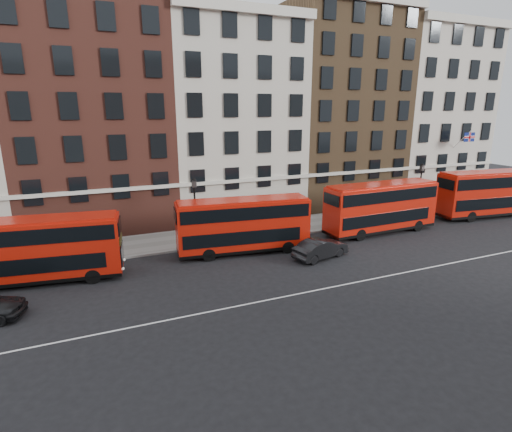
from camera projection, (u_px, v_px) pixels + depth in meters
name	position (u px, v px, depth m)	size (l,w,h in m)	color
ground	(322.00, 274.00, 26.43)	(120.00, 120.00, 0.00)	black
pavement	(259.00, 230.00, 35.73)	(80.00, 5.00, 0.15)	gray
kerb	(271.00, 238.00, 33.51)	(80.00, 0.30, 0.16)	gray
road_centre_line	(339.00, 286.00, 24.65)	(70.00, 0.12, 0.01)	white
building_terrace	(227.00, 112.00, 39.50)	(64.00, 11.95, 22.00)	#B0A898
bus_a	(36.00, 249.00, 24.57)	(10.10, 3.71, 4.15)	red
bus_b	(243.00, 224.00, 29.74)	(10.11, 3.60, 4.16)	red
bus_c	(381.00, 207.00, 34.56)	(10.53, 2.81, 4.40)	red
bus_d	(490.00, 193.00, 39.66)	(11.24, 3.98, 4.63)	red
car_front	(321.00, 248.00, 29.05)	(1.54, 4.41, 1.45)	black
lamp_post_left	(195.00, 208.00, 31.11)	(0.44, 0.44, 5.33)	black
lamp_post_right	(420.00, 187.00, 39.24)	(0.44, 0.44, 5.33)	black
traffic_light	(464.00, 189.00, 41.55)	(0.25, 0.45, 3.27)	black
iron_railings	(250.00, 217.00, 37.53)	(6.60, 0.06, 1.00)	black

